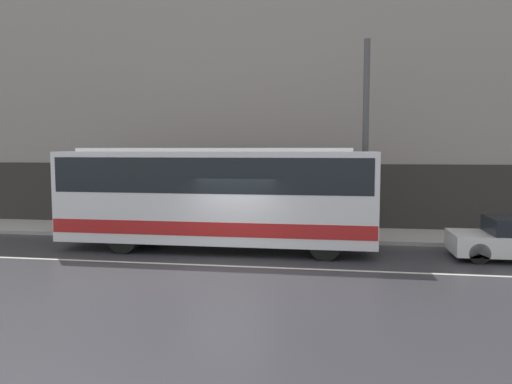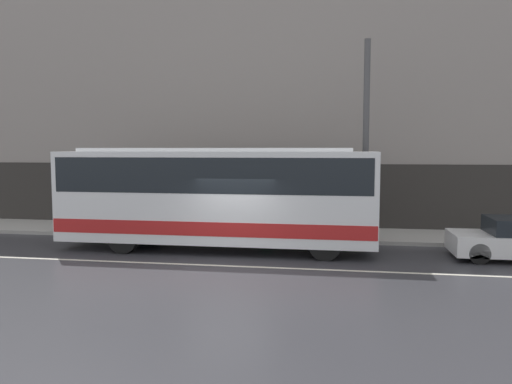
# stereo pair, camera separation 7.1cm
# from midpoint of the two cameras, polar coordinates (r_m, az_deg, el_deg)

# --- Properties ---
(ground_plane) EXTENTS (60.00, 60.00, 0.00)m
(ground_plane) POSITION_cam_midpoint_polar(r_m,az_deg,el_deg) (14.79, -3.09, -8.44)
(ground_plane) COLOR #333338
(sidewalk) EXTENTS (60.00, 3.08, 0.14)m
(sidewalk) POSITION_cam_midpoint_polar(r_m,az_deg,el_deg) (20.11, 0.33, -4.66)
(sidewalk) COLOR #A09E99
(sidewalk) RESTS_ON ground_plane
(building_facade) EXTENTS (60.00, 0.35, 12.85)m
(building_facade) POSITION_cam_midpoint_polar(r_m,az_deg,el_deg) (21.68, 1.06, 12.34)
(building_facade) COLOR gray
(building_facade) RESTS_ON ground_plane
(lane_stripe) EXTENTS (54.00, 0.14, 0.01)m
(lane_stripe) POSITION_cam_midpoint_polar(r_m,az_deg,el_deg) (14.79, -3.09, -8.43)
(lane_stripe) COLOR beige
(lane_stripe) RESTS_ON ground_plane
(transit_bus) EXTENTS (10.58, 2.52, 3.45)m
(transit_bus) POSITION_cam_midpoint_polar(r_m,az_deg,el_deg) (16.89, -4.41, -0.09)
(transit_bus) COLOR white
(transit_bus) RESTS_ON ground_plane
(utility_pole_near) EXTENTS (0.22, 0.22, 7.21)m
(utility_pole_near) POSITION_cam_midpoint_polar(r_m,az_deg,el_deg) (18.66, 12.55, 5.82)
(utility_pole_near) COLOR #4C4C4F
(utility_pole_near) RESTS_ON sidewalk
(pedestrian_waiting) EXTENTS (0.36, 0.36, 1.69)m
(pedestrian_waiting) POSITION_cam_midpoint_polar(r_m,az_deg,el_deg) (20.06, 1.34, -2.20)
(pedestrian_waiting) COLOR #1E5933
(pedestrian_waiting) RESTS_ON sidewalk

